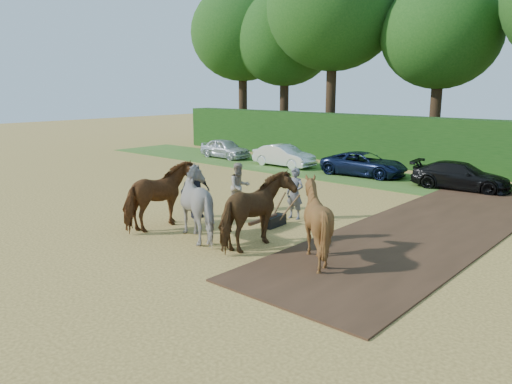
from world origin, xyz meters
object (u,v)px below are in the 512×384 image
object	(u,v)px
spectator_far	(195,191)
parked_cars	(495,179)
plough_team	(233,207)
spectator_near	(239,187)

from	to	relation	value
spectator_far	parked_cars	xyz separation A→B (m)	(6.96, 11.61, -0.32)
spectator_far	parked_cars	bearing A→B (deg)	-15.82
spectator_far	plough_team	bearing A→B (deg)	-96.66
plough_team	parked_cars	xyz separation A→B (m)	(3.84, 12.86, -0.45)
plough_team	parked_cars	world-z (taller)	plough_team
spectator_near	spectator_far	xyz separation A→B (m)	(-0.47, -1.84, 0.05)
spectator_far	spectator_near	bearing A→B (deg)	0.83
parked_cars	spectator_near	bearing A→B (deg)	-123.62
spectator_near	parked_cars	size ratio (longest dim) A/B	0.05
spectator_near	plough_team	bearing A→B (deg)	-122.99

